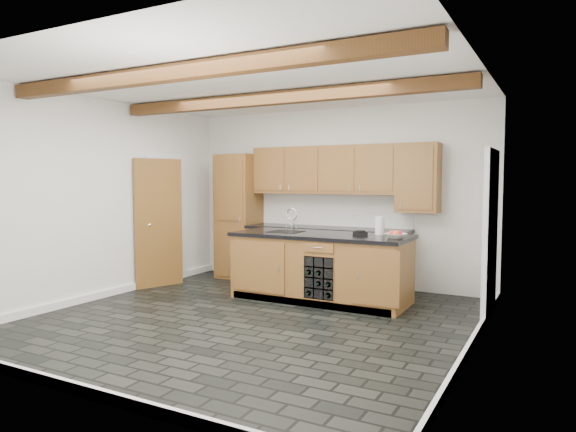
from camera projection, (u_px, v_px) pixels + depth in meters
The scene contains 10 objects.
ground at pixel (252, 319), 6.14m from camera, with size 5.00×5.00×0.00m, color black.
room_shell at pixel (268, 191), 6.54m from camera, with size 5.01×5.00×5.00m.
back_cabinetry at pixel (307, 223), 8.21m from camera, with size 3.65×0.62×2.20m.
island at pixel (321, 267), 7.09m from camera, with size 2.48×0.96×0.93m.
faucet at pixel (287, 229), 7.36m from camera, with size 0.45×0.40×0.34m.
kitchen_scale at pixel (360, 233), 6.89m from camera, with size 0.23×0.17×0.06m.
fruit_bowl at pixel (396, 236), 6.49m from camera, with size 0.27×0.27×0.07m, color beige.
fruit_cluster at pixel (396, 233), 6.49m from camera, with size 0.16×0.17×0.07m.
paper_towel at pixel (380, 226), 6.93m from camera, with size 0.13×0.13×0.25m, color white.
mug at pixel (292, 222), 8.36m from camera, with size 0.11×0.11×0.10m, color white.
Camera 1 is at (3.24, -5.12, 1.67)m, focal length 32.00 mm.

